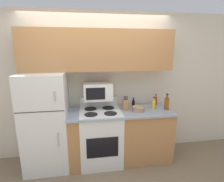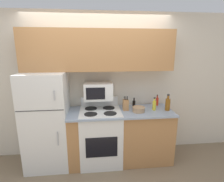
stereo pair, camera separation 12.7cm
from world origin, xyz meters
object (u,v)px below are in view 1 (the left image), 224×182
(refrigerator, at_px, (46,122))
(bottle_whiskey, at_px, (167,103))
(knife_block, at_px, (125,105))
(bowl, at_px, (138,109))
(bottle_hot_sauce, at_px, (156,101))
(microwave, at_px, (98,91))
(bottle_soy_sauce, at_px, (133,104))
(stove, at_px, (101,136))
(bottle_cooking_spray, at_px, (154,104))

(refrigerator, bearing_deg, bottle_whiskey, -2.18)
(knife_block, distance_m, bowl, 0.23)
(bottle_hot_sauce, bearing_deg, bowl, -145.08)
(knife_block, bearing_deg, bottle_whiskey, -6.87)
(microwave, bearing_deg, bottle_whiskey, -9.62)
(knife_block, relative_size, bottle_soy_sauce, 1.35)
(bottle_whiskey, bearing_deg, stove, 177.08)
(bottle_whiskey, bearing_deg, bowl, -177.92)
(knife_block, bearing_deg, refrigerator, -179.62)
(stove, xyz_separation_m, knife_block, (0.43, 0.03, 0.53))
(microwave, xyz_separation_m, bottle_whiskey, (1.16, -0.20, -0.20))
(microwave, xyz_separation_m, bottle_soy_sauce, (0.62, -0.01, -0.24))
(stove, relative_size, microwave, 2.29)
(stove, distance_m, microwave, 0.77)
(bowl, relative_size, bottle_hot_sauce, 1.05)
(bottle_cooking_spray, bearing_deg, bowl, -169.05)
(knife_block, bearing_deg, bottle_cooking_spray, -5.69)
(refrigerator, height_order, bottle_whiskey, refrigerator)
(bowl, height_order, bottle_soy_sauce, bottle_soy_sauce)
(refrigerator, height_order, bottle_hot_sauce, refrigerator)
(stove, bearing_deg, bowl, -6.88)
(stove, bearing_deg, bottle_soy_sauce, 12.03)
(refrigerator, xyz_separation_m, bowl, (1.50, -0.09, 0.17))
(bottle_cooking_spray, height_order, bottle_soy_sauce, bottle_cooking_spray)
(bowl, xyz_separation_m, bottle_hot_sauce, (0.42, 0.30, 0.03))
(bottle_whiskey, bearing_deg, bottle_cooking_spray, 170.56)
(knife_block, xyz_separation_m, bottle_soy_sauce, (0.17, 0.10, -0.02))
(bottle_whiskey, xyz_separation_m, bottle_soy_sauce, (-0.53, 0.19, -0.04))
(bowl, height_order, bottle_hot_sauce, bottle_hot_sauce)
(stove, distance_m, bottle_whiskey, 1.26)
(microwave, distance_m, bottle_hot_sauce, 1.11)
(stove, relative_size, bottle_cooking_spray, 4.96)
(bowl, height_order, bottle_cooking_spray, bottle_cooking_spray)
(knife_block, height_order, bottle_hot_sauce, knife_block)
(bottle_hot_sauce, height_order, bottle_soy_sauce, bottle_hot_sauce)
(microwave, xyz_separation_m, bottle_cooking_spray, (0.94, -0.16, -0.23))
(microwave, distance_m, knife_block, 0.52)
(bowl, bearing_deg, knife_block, 152.61)
(bowl, bearing_deg, refrigerator, 176.40)
(microwave, bearing_deg, bowl, -18.17)
(stove, bearing_deg, knife_block, 3.54)
(stove, relative_size, bottle_whiskey, 3.89)
(bowl, distance_m, bottle_hot_sauce, 0.52)
(bottle_hot_sauce, bearing_deg, stove, -168.23)
(stove, distance_m, bottle_hot_sauce, 1.20)
(bowl, relative_size, bottle_whiskey, 0.75)
(knife_block, xyz_separation_m, bottle_whiskey, (0.70, -0.08, 0.02))
(bowl, xyz_separation_m, bottle_soy_sauce, (-0.03, 0.20, 0.03))
(refrigerator, height_order, bowl, refrigerator)
(refrigerator, xyz_separation_m, bottle_hot_sauce, (1.92, 0.20, 0.21))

